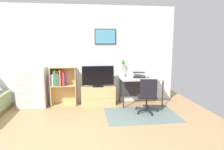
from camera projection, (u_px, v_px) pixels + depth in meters
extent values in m
plane|color=tan|center=(55.00, 146.00, 3.30)|extent=(7.20, 7.20, 0.00)
cube|color=white|center=(66.00, 55.00, 5.46)|extent=(6.12, 0.06, 2.70)
cube|color=black|center=(105.00, 37.00, 5.48)|extent=(0.59, 0.02, 0.42)
cube|color=#4C93B7|center=(105.00, 37.00, 5.46)|extent=(0.55, 0.01, 0.38)
cube|color=slate|center=(141.00, 114.00, 4.74)|extent=(1.70, 1.20, 0.01)
cube|color=silver|center=(32.00, 87.00, 5.21)|extent=(0.72, 0.42, 1.08)
cube|color=silver|center=(31.00, 105.00, 5.07)|extent=(0.68, 0.01, 0.19)
sphere|color=#A59E8C|center=(31.00, 106.00, 5.05)|extent=(0.03, 0.03, 0.03)
cube|color=silver|center=(30.00, 97.00, 5.04)|extent=(0.68, 0.01, 0.19)
sphere|color=#A59E8C|center=(30.00, 98.00, 5.02)|extent=(0.03, 0.03, 0.03)
cube|color=silver|center=(30.00, 89.00, 5.00)|extent=(0.68, 0.01, 0.19)
sphere|color=#A59E8C|center=(30.00, 89.00, 4.99)|extent=(0.03, 0.03, 0.03)
cube|color=silver|center=(29.00, 81.00, 4.97)|extent=(0.68, 0.01, 0.19)
sphere|color=#A59E8C|center=(29.00, 81.00, 4.95)|extent=(0.03, 0.03, 0.03)
cube|color=silver|center=(29.00, 73.00, 4.93)|extent=(0.68, 0.01, 0.19)
sphere|color=#A59E8C|center=(28.00, 73.00, 4.92)|extent=(0.03, 0.03, 0.03)
cube|color=tan|center=(51.00, 87.00, 5.34)|extent=(0.02, 0.30, 1.06)
cube|color=tan|center=(76.00, 86.00, 5.42)|extent=(0.02, 0.30, 1.06)
cube|color=tan|center=(64.00, 105.00, 5.46)|extent=(0.67, 0.30, 0.02)
cube|color=tan|center=(63.00, 86.00, 5.38)|extent=(0.63, 0.30, 0.02)
cube|color=tan|center=(63.00, 67.00, 5.30)|extent=(0.63, 0.30, 0.02)
cube|color=tan|center=(64.00, 85.00, 5.52)|extent=(0.67, 0.01, 1.06)
cube|color=#8C388C|center=(52.00, 80.00, 5.28)|extent=(0.03, 0.21, 0.30)
cube|color=white|center=(53.00, 80.00, 5.26)|extent=(0.03, 0.17, 0.32)
cube|color=#2D8C4C|center=(54.00, 78.00, 5.27)|extent=(0.03, 0.20, 0.41)
cube|color=#2D8C4C|center=(55.00, 78.00, 5.27)|extent=(0.04, 0.18, 0.41)
cube|color=#2D8C4C|center=(57.00, 80.00, 5.28)|extent=(0.02, 0.19, 0.34)
cube|color=red|center=(58.00, 78.00, 5.28)|extent=(0.02, 0.19, 0.40)
cube|color=#1E519E|center=(59.00, 80.00, 5.30)|extent=(0.02, 0.21, 0.31)
cube|color=orange|center=(60.00, 78.00, 5.29)|extent=(0.04, 0.20, 0.43)
cube|color=black|center=(62.00, 80.00, 5.32)|extent=(0.03, 0.23, 0.29)
cube|color=red|center=(63.00, 78.00, 5.30)|extent=(0.03, 0.20, 0.40)
cube|color=#8C388C|center=(64.00, 79.00, 5.32)|extent=(0.03, 0.23, 0.36)
cube|color=tan|center=(98.00, 95.00, 5.50)|extent=(0.92, 0.40, 0.50)
cube|color=tan|center=(99.00, 97.00, 5.30)|extent=(0.92, 0.01, 0.02)
cube|color=black|center=(98.00, 86.00, 5.44)|extent=(0.28, 0.16, 0.02)
cube|color=black|center=(98.00, 85.00, 5.43)|extent=(0.06, 0.04, 0.05)
cube|color=black|center=(98.00, 75.00, 5.39)|extent=(0.86, 0.02, 0.52)
cube|color=black|center=(98.00, 76.00, 5.38)|extent=(0.83, 0.01, 0.49)
cube|color=silver|center=(141.00, 78.00, 5.46)|extent=(1.12, 0.64, 0.03)
cube|color=#2D2D30|center=(124.00, 95.00, 5.16)|extent=(0.03, 0.03, 0.71)
cube|color=#2D2D30|center=(163.00, 94.00, 5.30)|extent=(0.03, 0.03, 0.71)
cube|color=#2D2D30|center=(120.00, 90.00, 5.73)|extent=(0.03, 0.03, 0.71)
cube|color=#2D2D30|center=(155.00, 89.00, 5.87)|extent=(0.03, 0.03, 0.71)
cube|color=#2D2D30|center=(137.00, 88.00, 5.82)|extent=(1.06, 0.02, 0.50)
cylinder|color=#232326|center=(157.00, 111.00, 4.94)|extent=(0.05, 0.05, 0.05)
cube|color=#232326|center=(152.00, 109.00, 4.93)|extent=(0.28, 0.06, 0.02)
cylinder|color=#232326|center=(148.00, 107.00, 5.20)|extent=(0.05, 0.05, 0.05)
cube|color=#232326|center=(147.00, 108.00, 5.06)|extent=(0.14, 0.27, 0.02)
cylinder|color=#232326|center=(136.00, 109.00, 5.09)|extent=(0.05, 0.05, 0.05)
cube|color=#232326|center=(141.00, 108.00, 5.00)|extent=(0.23, 0.21, 0.02)
cylinder|color=#232326|center=(138.00, 113.00, 4.76)|extent=(0.05, 0.05, 0.05)
cube|color=#232326|center=(142.00, 110.00, 4.84)|extent=(0.26, 0.16, 0.02)
cylinder|color=#232326|center=(152.00, 115.00, 4.67)|extent=(0.05, 0.05, 0.05)
cube|color=#232326|center=(149.00, 111.00, 4.79)|extent=(0.08, 0.28, 0.02)
cylinder|color=#232326|center=(146.00, 103.00, 4.90)|extent=(0.04, 0.04, 0.30)
cube|color=black|center=(147.00, 96.00, 4.87)|extent=(0.49, 0.49, 0.03)
cube|color=black|center=(149.00, 89.00, 4.64)|extent=(0.40, 0.08, 0.45)
cube|color=black|center=(139.00, 77.00, 5.51)|extent=(0.38, 0.29, 0.01)
cube|color=black|center=(139.00, 77.00, 5.50)|extent=(0.36, 0.26, 0.00)
cube|color=black|center=(139.00, 72.00, 5.63)|extent=(0.38, 0.27, 0.07)
cube|color=black|center=(139.00, 72.00, 5.63)|extent=(0.36, 0.25, 0.06)
ellipsoid|color=#262628|center=(148.00, 77.00, 5.47)|extent=(0.06, 0.10, 0.03)
cylinder|color=silver|center=(123.00, 74.00, 5.59)|extent=(0.09, 0.09, 0.16)
cylinder|color=#3D8438|center=(124.00, 69.00, 5.57)|extent=(0.01, 0.01, 0.35)
sphere|color=#308B2C|center=(124.00, 63.00, 5.54)|extent=(0.07, 0.07, 0.07)
cylinder|color=#3D8438|center=(123.00, 68.00, 5.57)|extent=(0.01, 0.01, 0.41)
sphere|color=#308B2C|center=(123.00, 61.00, 5.54)|extent=(0.07, 0.07, 0.07)
cylinder|color=#3D8438|center=(123.00, 69.00, 5.55)|extent=(0.01, 0.01, 0.36)
sphere|color=#308B2C|center=(123.00, 63.00, 5.52)|extent=(0.07, 0.07, 0.07)
cylinder|color=silver|center=(133.00, 78.00, 5.35)|extent=(0.06, 0.06, 0.01)
cylinder|color=silver|center=(133.00, 77.00, 5.35)|extent=(0.01, 0.01, 0.10)
cone|color=silver|center=(133.00, 73.00, 5.33)|extent=(0.07, 0.07, 0.07)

